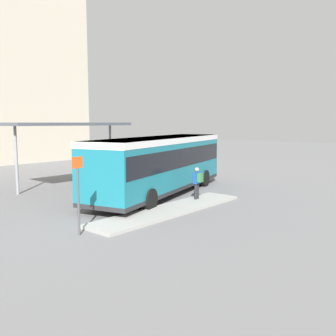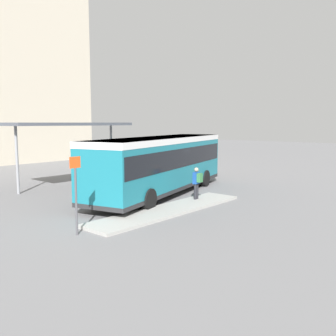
% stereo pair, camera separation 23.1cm
% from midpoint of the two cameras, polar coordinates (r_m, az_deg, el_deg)
% --- Properties ---
extents(ground_plane, '(120.00, 120.00, 0.00)m').
position_cam_midpoint_polar(ground_plane, '(20.84, -1.36, -4.06)').
color(ground_plane, slate).
extents(curb_island, '(8.80, 1.80, 0.12)m').
position_cam_midpoint_polar(curb_island, '(17.00, 0.02, -6.38)').
color(curb_island, '#9E9E99').
rests_on(curb_island, ground_plane).
extents(city_bus, '(12.02, 5.52, 3.18)m').
position_cam_midpoint_polar(city_bus, '(20.58, -1.36, 1.03)').
color(city_bus, '#197284').
rests_on(city_bus, ground_plane).
extents(pedestrian_waiting, '(0.41, 0.44, 1.61)m').
position_cam_midpoint_polar(pedestrian_waiting, '(18.91, 4.16, -2.00)').
color(pedestrian_waiting, '#232328').
rests_on(pedestrian_waiting, curb_island).
extents(bicycle_red, '(0.48, 1.64, 0.71)m').
position_cam_midpoint_polar(bicycle_red, '(28.75, 5.70, -0.33)').
color(bicycle_red, black).
rests_on(bicycle_red, ground_plane).
extents(bicycle_green, '(0.48, 1.71, 0.74)m').
position_cam_midpoint_polar(bicycle_green, '(29.19, 4.21, -0.18)').
color(bicycle_green, black).
rests_on(bicycle_green, ground_plane).
extents(station_shelter, '(8.02, 2.95, 3.98)m').
position_cam_midpoint_polar(station_shelter, '(23.99, -15.32, 6.27)').
color(station_shelter, '#4C515B').
rests_on(station_shelter, ground_plane).
extents(platform_sign, '(0.44, 0.08, 2.80)m').
position_cam_midpoint_polar(platform_sign, '(13.52, -14.01, -3.57)').
color(platform_sign, '#4C4C51').
rests_on(platform_sign, ground_plane).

